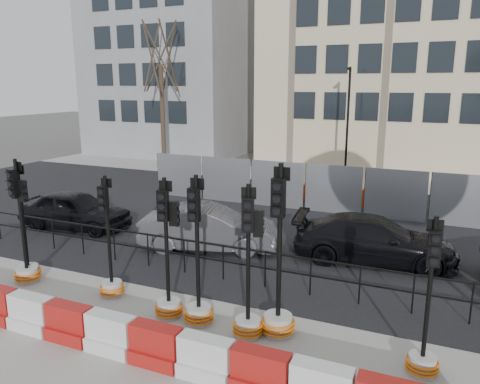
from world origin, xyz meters
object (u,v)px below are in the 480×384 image
at_px(traffic_signal_h, 424,343).
at_px(car_c, 374,240).
at_px(traffic_signal_d, 168,285).
at_px(car_a, 75,210).
at_px(traffic_signal_a, 26,256).

relative_size(traffic_signal_h, car_c, 0.61).
xyz_separation_m(traffic_signal_d, car_c, (3.74, 5.34, -0.09)).
height_order(traffic_signal_h, car_c, traffic_signal_h).
height_order(traffic_signal_d, traffic_signal_h, traffic_signal_d).
height_order(car_a, car_c, car_a).
bearing_deg(car_a, traffic_signal_h, -115.25).
bearing_deg(traffic_signal_d, car_c, 44.22).
xyz_separation_m(car_a, car_c, (10.43, 1.00, -0.02)).
distance_m(traffic_signal_d, car_c, 6.52).
relative_size(traffic_signal_a, car_a, 0.76).
distance_m(traffic_signal_h, car_a, 12.82).
bearing_deg(traffic_signal_a, traffic_signal_h, -3.47).
bearing_deg(traffic_signal_a, traffic_signal_d, -5.28).
xyz_separation_m(traffic_signal_h, car_c, (-1.63, 5.34, 0.06)).
distance_m(traffic_signal_d, traffic_signal_h, 5.38).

